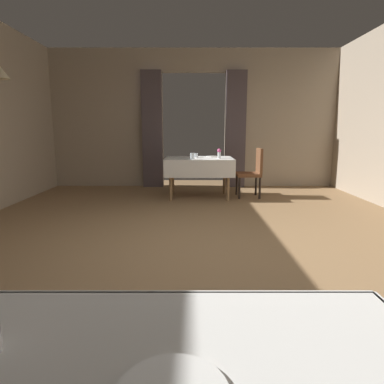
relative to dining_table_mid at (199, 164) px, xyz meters
name	(u,v)px	position (x,y,z in m)	size (l,w,h in m)	color
ground	(196,250)	(-0.09, -2.87, -0.64)	(10.08, 10.08, 0.00)	olive
wall_back	(194,119)	(-0.09, 1.31, 0.87)	(6.40, 0.27, 3.00)	gray
dining_table_mid	(199,164)	(0.00, 0.00, 0.00)	(1.27, 0.92, 0.75)	olive
chair_mid_right	(253,170)	(1.02, 0.00, -0.13)	(0.44, 0.44, 0.93)	black
flower_vase_mid	(219,153)	(0.37, -0.15, 0.20)	(0.07, 0.07, 0.18)	silver
glass_mid_b	(192,156)	(-0.13, -0.29, 0.16)	(0.08, 0.08, 0.11)	silver
plate_mid_c	(212,156)	(0.26, 0.29, 0.11)	(0.22, 0.22, 0.01)	white
glass_mid_d	(196,155)	(-0.05, 0.07, 0.15)	(0.08, 0.08, 0.08)	silver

